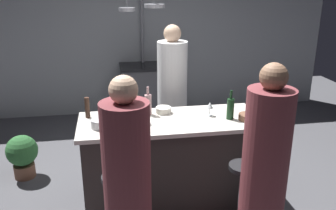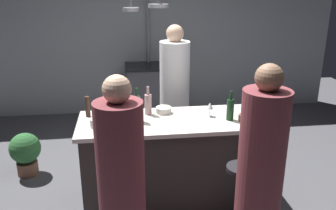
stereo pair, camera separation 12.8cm
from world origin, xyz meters
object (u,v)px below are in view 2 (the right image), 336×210
guest_left (122,192)px  chef (174,100)px  stove_range (150,91)px  potted_plant (25,151)px  mixing_bowl_steel (99,123)px  pepper_mill (88,107)px  wine_glass_by_chef (122,122)px  wine_bottle_rose (148,104)px  bar_stool_right (239,197)px  bar_stool_left (115,206)px  guest_right (260,179)px  wine_bottle_green (137,108)px  wine_glass_near_left_guest (210,106)px  mixing_bowl_wooden (247,118)px  mixing_bowl_ceramic (164,110)px  wine_bottle_red (230,109)px

guest_left → chef: bearing=70.7°
stove_range → potted_plant: 2.37m
mixing_bowl_steel → guest_left: bearing=-77.9°
pepper_mill → wine_glass_by_chef: size_ratio=1.44×
mixing_bowl_steel → pepper_mill: bearing=113.8°
guest_left → wine_bottle_rose: guest_left is taller
bar_stool_right → pepper_mill: (-1.34, 0.81, 0.63)m
bar_stool_left → potted_plant: (-1.06, 1.34, -0.08)m
guest_right → bar_stool_left: bearing=162.2°
guest_right → wine_bottle_rose: (-0.76, 1.16, 0.24)m
wine_bottle_green → stove_range: bearing=82.5°
pepper_mill → wine_glass_near_left_guest: size_ratio=1.44×
wine_bottle_green → wine_bottle_rose: bearing=54.7°
stove_range → wine_bottle_rose: wine_bottle_rose is taller
bar_stool_right → mixing_bowl_steel: (-1.22, 0.52, 0.57)m
guest_left → mixing_bowl_wooden: (1.23, 0.86, 0.18)m
guest_left → pepper_mill: (-0.32, 1.18, 0.25)m
guest_right → mixing_bowl_ceramic: guest_right is taller
wine_bottle_green → mixing_bowl_wooden: size_ratio=1.93×
stove_range → wine_glass_by_chef: size_ratio=6.10×
chef → potted_plant: bearing=-174.2°
wine_glass_near_left_guest → pepper_mill: bearing=172.9°
bar_stool_left → pepper_mill: size_ratio=3.24×
chef → guest_left: 2.01m
wine_bottle_red → mixing_bowl_steel: wine_bottle_red is taller
chef → stove_range: bearing=96.6°
guest_right → mixing_bowl_ceramic: 1.33m
stove_range → wine_bottle_red: wine_bottle_red is taller
mixing_bowl_wooden → potted_plant: bearing=160.0°
guest_left → guest_right: 1.04m
bar_stool_left → wine_bottle_red: size_ratio=2.33×
bar_stool_right → wine_bottle_rose: bearing=132.6°
bar_stool_left → wine_glass_by_chef: size_ratio=4.66×
bar_stool_right → wine_bottle_green: wine_bottle_green is taller
wine_bottle_rose → potted_plant: bearing=159.0°
bar_stool_left → mixing_bowl_ceramic: size_ratio=4.24×
wine_glass_by_chef → mixing_bowl_steel: bearing=140.1°
wine_bottle_red → wine_glass_near_left_guest: 0.21m
wine_bottle_green → wine_bottle_rose: (0.12, 0.17, -0.02)m
chef → mixing_bowl_ceramic: chef is taller
potted_plant → bar_stool_right: bearing=-32.0°
potted_plant → wine_glass_by_chef: (1.15, -1.00, 0.71)m
wine_bottle_green → wine_glass_near_left_guest: wine_bottle_green is taller
chef → mixing_bowl_steel: bearing=-130.5°
mixing_bowl_ceramic → stove_range: bearing=89.0°
wine_bottle_red → mixing_bowl_steel: 1.26m
chef → potted_plant: 1.87m
potted_plant → wine_bottle_red: bearing=-20.1°
pepper_mill → wine_bottle_red: (1.39, -0.27, 0.01)m
bar_stool_left → potted_plant: bar_stool_left is taller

